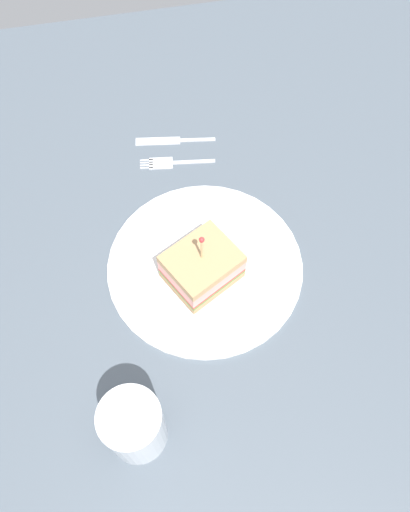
{
  "coord_description": "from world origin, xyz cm",
  "views": [
    {
      "loc": [
        -32.25,
        6.56,
        62.76
      ],
      "look_at": [
        0.0,
        0.0,
        2.92
      ],
      "focal_mm": 36.32,
      "sensor_mm": 36.0,
      "label": 1
    }
  ],
  "objects": [
    {
      "name": "ground_plane",
      "position": [
        0.0,
        0.0,
        -1.0
      ],
      "size": [
        110.72,
        110.72,
        2.0
      ],
      "primitive_type": "cube",
      "color": "#4C5660"
    },
    {
      "name": "plate",
      "position": [
        0.0,
        0.0,
        0.46
      ],
      "size": [
        26.62,
        26.62,
        0.92
      ],
      "primitive_type": "cylinder",
      "color": "white",
      "rests_on": "ground_plane"
    },
    {
      "name": "sandwich_half_center",
      "position": [
        -1.79,
        0.76,
        3.53
      ],
      "size": [
        10.58,
        11.19,
        9.77
      ],
      "color": "tan",
      "rests_on": "plate"
    },
    {
      "name": "drink_glass",
      "position": [
        -20.12,
        11.93,
        4.38
      ],
      "size": [
        6.76,
        6.76,
        9.69
      ],
      "color": "gold",
      "rests_on": "ground_plane"
    },
    {
      "name": "fork",
      "position": [
        18.62,
        1.84,
        0.17
      ],
      "size": [
        2.82,
        11.59,
        0.35
      ],
      "color": "silver",
      "rests_on": "ground_plane"
    },
    {
      "name": "knife",
      "position": [
        22.96,
        0.86,
        0.18
      ],
      "size": [
        3.03,
        12.57,
        0.35
      ],
      "color": "silver",
      "rests_on": "ground_plane"
    }
  ]
}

